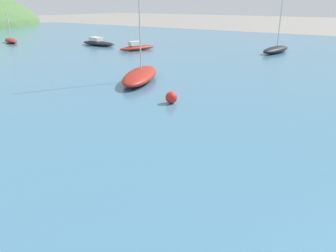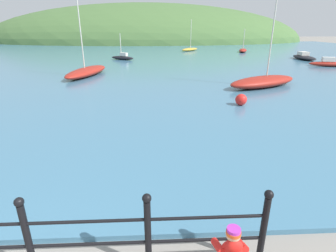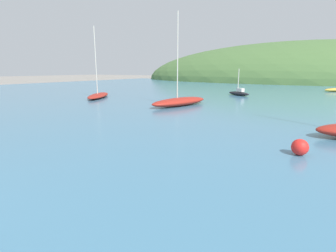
% 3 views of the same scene
% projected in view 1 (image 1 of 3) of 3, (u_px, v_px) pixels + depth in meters
% --- Properties ---
extents(boat_mid_harbor, '(3.55, 1.73, 0.76)m').
position_uv_depth(boat_mid_harbor, '(137.00, 47.00, 27.40)').
color(boat_mid_harbor, maroon).
rests_on(boat_mid_harbor, water).
extents(boat_green_fishing, '(4.70, 3.31, 5.58)m').
position_uv_depth(boat_green_fishing, '(140.00, 75.00, 16.60)').
color(boat_green_fishing, maroon).
rests_on(boat_green_fishing, water).
extents(boat_white_sailboat, '(1.97, 3.23, 2.91)m').
position_uv_depth(boat_white_sailboat, '(11.00, 40.00, 32.58)').
color(boat_white_sailboat, maroon).
rests_on(boat_white_sailboat, water).
extents(boat_nearest_quay, '(4.13, 1.45, 4.96)m').
position_uv_depth(boat_nearest_quay, '(276.00, 49.00, 26.05)').
color(boat_nearest_quay, black).
rests_on(boat_nearest_quay, water).
extents(boat_blue_hull, '(1.66, 4.12, 0.73)m').
position_uv_depth(boat_blue_hull, '(98.00, 43.00, 30.66)').
color(boat_blue_hull, black).
rests_on(boat_blue_hull, water).
extents(mooring_buoy, '(0.48, 0.48, 0.48)m').
position_uv_depth(mooring_buoy, '(171.00, 97.00, 12.96)').
color(mooring_buoy, red).
rests_on(mooring_buoy, water).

